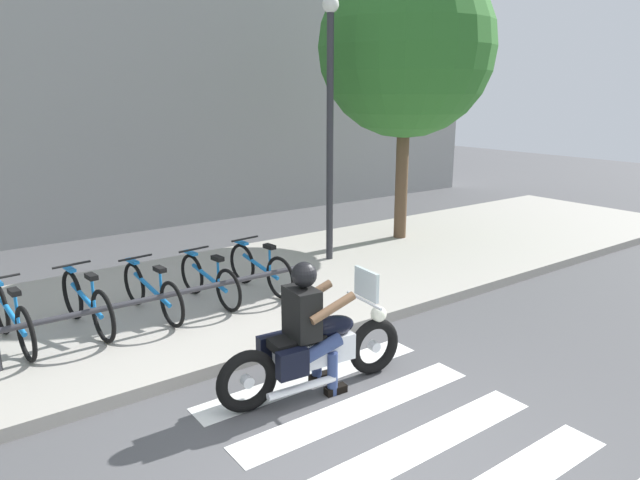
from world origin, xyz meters
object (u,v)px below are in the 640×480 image
(bicycle_2, at_px, (152,291))
(bike_rack, at_px, (167,298))
(motorcycle, at_px, (316,350))
(bicycle_3, at_px, (209,280))
(bicycle_1, at_px, (87,303))
(bicycle_4, at_px, (260,269))
(tree_near_rack, at_px, (406,49))
(rider, at_px, (309,319))
(street_lamp, at_px, (330,111))
(bicycle_0, at_px, (12,319))

(bicycle_2, relative_size, bike_rack, 0.43)
(motorcycle, distance_m, bicycle_3, 2.72)
(motorcycle, xyz_separation_m, bicycle_1, (-1.58, 2.71, 0.05))
(bicycle_1, bearing_deg, bicycle_4, 0.01)
(bicycle_4, bearing_deg, tree_near_rack, 16.23)
(rider, bearing_deg, bicycle_1, 119.12)
(bicycle_2, xyz_separation_m, bicycle_4, (1.68, -0.00, 0.01))
(bike_rack, bearing_deg, street_lamp, 20.41)
(bicycle_3, height_order, street_lamp, street_lamp)
(bicycle_3, relative_size, bike_rack, 0.40)
(motorcycle, xyz_separation_m, bicycle_3, (0.09, 2.71, 0.03))
(motorcycle, height_order, bicycle_1, motorcycle)
(bicycle_0, relative_size, tree_near_rack, 0.30)
(bicycle_0, distance_m, tree_near_rack, 8.21)
(rider, bearing_deg, bicycle_3, 86.40)
(bicycle_4, distance_m, tree_near_rack, 5.40)
(bike_rack, distance_m, street_lamp, 4.40)
(bicycle_2, bearing_deg, street_lamp, 12.23)
(bicycle_4, distance_m, bike_rack, 1.77)
(motorcycle, distance_m, bike_rack, 2.29)
(bike_rack, bearing_deg, rider, -72.75)
(bicycle_0, height_order, bicycle_2, bicycle_0)
(bicycle_1, relative_size, bicycle_2, 0.98)
(bicycle_2, bearing_deg, bicycle_1, -179.91)
(rider, xyz_separation_m, bicycle_0, (-2.34, 2.70, -0.32))
(motorcycle, bearing_deg, bike_rack, 109.01)
(rider, bearing_deg, street_lamp, 50.11)
(bicycle_3, bearing_deg, motorcycle, -91.97)
(rider, distance_m, bicycle_3, 2.73)
(bicycle_1, height_order, bicycle_3, bicycle_1)
(bicycle_4, height_order, bike_rack, bicycle_4)
(bicycle_0, bearing_deg, bicycle_4, 0.00)
(bicycle_3, bearing_deg, bicycle_4, -0.05)
(motorcycle, bearing_deg, rider, 172.33)
(motorcycle, height_order, rider, rider)
(bicycle_0, distance_m, bicycle_1, 0.84)
(motorcycle, xyz_separation_m, bicycle_4, (0.93, 2.71, 0.04))
(bike_rack, relative_size, tree_near_rack, 0.70)
(street_lamp, relative_size, tree_near_rack, 0.82)
(rider, xyz_separation_m, tree_near_rack, (5.05, 3.88, 3.06))
(bicycle_3, xyz_separation_m, bicycle_4, (0.84, -0.00, 0.01))
(bicycle_2, relative_size, tree_near_rack, 0.30)
(bicycle_3, bearing_deg, bicycle_1, -179.97)
(rider, height_order, street_lamp, street_lamp)
(bike_rack, bearing_deg, bicycle_2, 90.05)
(street_lamp, distance_m, tree_near_rack, 2.45)
(bicycle_2, bearing_deg, bicycle_3, -0.03)
(motorcycle, relative_size, street_lamp, 0.48)
(bicycle_2, xyz_separation_m, tree_near_rack, (5.72, 1.17, 3.40))
(bicycle_0, bearing_deg, motorcycle, -48.27)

